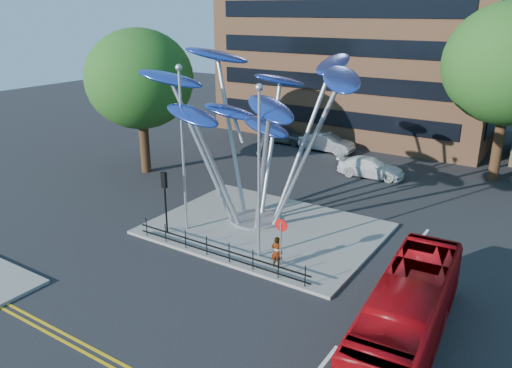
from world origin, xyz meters
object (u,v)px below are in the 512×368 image
Objects in this scene: parked_car_left at (284,134)px; parked_car_mid at (327,143)px; street_lamp_right at (259,158)px; no_entry_sign_island at (281,235)px; tree_left at (140,79)px; leaf_sculpture at (256,102)px; traffic_light_island at (165,190)px; tree_right at (511,64)px; red_bus at (407,315)px; street_lamp_left at (182,136)px; parked_car_right at (371,167)px; pedestrian at (277,252)px.

parked_car_left reaches higher than parked_car_mid.
parked_car_mid is (-5.66, 19.41, -4.32)m from street_lamp_right.
tree_left is at bearing 154.93° from no_entry_sign_island.
traffic_light_island is at bearing -125.04° from leaf_sculpture.
no_entry_sign_island is 23.55m from parked_car_left.
tree_left is at bearing -151.39° from tree_right.
street_lamp_right is (-7.50, -19.00, -2.94)m from tree_right.
tree_right is 2.58× the size of parked_car_mid.
red_bus is 2.06× the size of parked_car_mid.
parked_car_right is at bearing 71.17° from street_lamp_left.
parked_car_mid is (-0.16, 19.91, -1.84)m from traffic_light_island.
street_lamp_left is at bearing 154.65° from parked_car_right.
no_entry_sign_island is 6.94m from red_bus.
traffic_light_island is at bearing -39.81° from tree_left.
traffic_light_island is (9.00, -7.50, -4.18)m from tree_left.
street_lamp_left is at bearing 161.39° from red_bus.
no_entry_sign_island is 0.52× the size of parked_car_right.
tree_left is (-22.00, -12.00, -1.24)m from tree_right.
pedestrian is at bearing 178.50° from parked_car_right.
tree_right is at bearing -93.87° from parked_car_left.
tree_left is 2.25× the size of parked_car_left.
street_lamp_right reaches higher than no_entry_sign_island.
tree_right is 21.66m from pedestrian.
parked_car_left is (-17.66, 0.95, -7.26)m from tree_right.
leaf_sculpture is 1.45× the size of street_lamp_left.
traffic_light_island is at bearing -174.81° from street_lamp_right.
parked_car_mid is at bearing -97.61° from parked_car_left.
leaf_sculpture reaches higher than parked_car_mid.
tree_right is 15.04m from parked_car_mid.
pedestrian is at bearing 0.00° from traffic_light_island.
tree_left is at bearing 164.45° from leaf_sculpture.
traffic_light_island is at bearing -123.69° from tree_right.
traffic_light_island is 2.22× the size of pedestrian.
parked_car_left is (-11.46, 20.45, -0.14)m from pedestrian.
street_lamp_right is (2.57, -3.68, -1.78)m from leaf_sculpture.
traffic_light_island reaches higher than no_entry_sign_island.
tree_left is 12.38m from leaf_sculpture.
red_bus reaches higher than parked_car_right.
traffic_light_island reaches higher than parked_car_mid.
tree_left reaches higher than parked_car_mid.
street_lamp_right is 6.05m from traffic_light_island.
leaf_sculpture reaches higher than street_lamp_right.
tree_left is 0.81× the size of leaf_sculpture.
red_bus is 29.16m from parked_car_left.
parked_car_right is (5.60, -4.41, -0.08)m from parked_car_mid.
no_entry_sign_island is (6.50, -0.98, -3.54)m from street_lamp_left.
parked_car_right is at bearing -116.89° from parked_car_left.
parked_car_mid is at bearing 90.45° from traffic_light_island.
tree_right is 2.55× the size of parked_car_right.
parked_car_mid is at bearing 106.25° from street_lamp_right.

